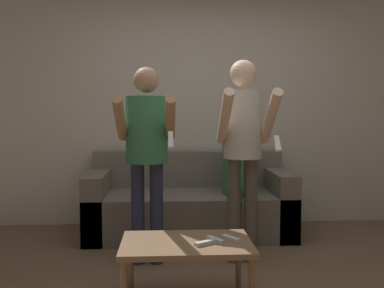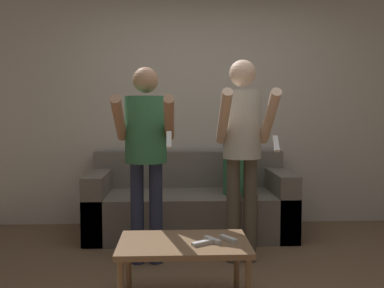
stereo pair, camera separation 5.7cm
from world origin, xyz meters
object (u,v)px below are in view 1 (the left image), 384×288
couch (189,206)px  remote_near (205,243)px  person_seated (240,174)px  person_standing_right (243,138)px  person_standing_left (147,142)px  remote_mid (215,240)px  remote_far (231,239)px  coffee_table (186,248)px

couch → remote_near: 1.79m
person_seated → person_standing_right: bearing=-97.4°
person_standing_left → remote_mid: bearing=-60.3°
couch → remote_far: (0.18, -1.70, 0.15)m
couch → person_standing_left: person_standing_left is taller
couch → person_standing_left: size_ratio=1.26×
remote_near → person_standing_left: bearing=114.4°
remote_near → remote_far: 0.19m
couch → person_seated: bearing=-22.3°
person_standing_right → remote_far: (-0.21, -0.80, -0.61)m
person_seated → remote_mid: bearing=-105.1°
remote_far → person_standing_right: bearing=75.1°
person_seated → coffee_table: bearing=-111.5°
couch → person_standing_right: 1.24m
remote_near → remote_far: same height
person_standing_right → remote_near: 1.14m
person_standing_left → remote_mid: size_ratio=11.10×
person_standing_right → remote_near: person_standing_right is taller
person_seated → remote_far: bearing=-101.4°
coffee_table → remote_far: remote_far is taller
person_standing_left → remote_far: person_standing_left is taller
couch → person_standing_right: person_standing_right is taller
person_seated → remote_near: person_seated is taller
person_seated → coffee_table: size_ratio=1.38×
couch → coffee_table: 1.71m
coffee_table → remote_near: size_ratio=5.78×
person_seated → remote_mid: (-0.41, -1.52, -0.21)m
person_standing_left → coffee_table: size_ratio=1.92×
coffee_table → remote_near: 0.15m
couch → person_standing_left: (-0.39, -0.90, 0.73)m
person_standing_right → remote_mid: bearing=-111.3°
coffee_table → couch: bearing=86.4°
person_seated → remote_far: size_ratio=8.04×
person_standing_right → person_seated: 0.81m
coffee_table → remote_mid: 0.19m
person_standing_right → remote_near: bearing=-113.7°
person_standing_left → coffee_table: (0.29, -0.81, -0.64)m
person_standing_right → person_seated: bearing=82.6°
person_standing_right → remote_far: size_ratio=11.60×
coffee_table → person_seated: bearing=68.5°
person_standing_left → person_standing_right: 0.79m
person_standing_left → remote_far: (0.58, -0.80, -0.58)m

